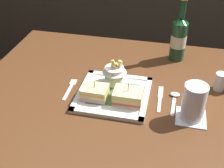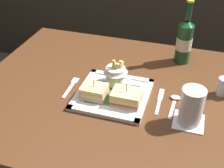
% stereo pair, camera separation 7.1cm
% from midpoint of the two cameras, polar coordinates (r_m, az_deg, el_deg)
% --- Properties ---
extents(dining_table, '(1.05, 0.87, 0.77)m').
position_cam_midpoint_polar(dining_table, '(1.23, -1.91, -7.50)').
color(dining_table, '#54311A').
rests_on(dining_table, ground_plane).
extents(square_plate, '(0.26, 0.26, 0.02)m').
position_cam_midpoint_polar(square_plate, '(1.09, -1.59, -2.09)').
color(square_plate, white).
rests_on(square_plate, dining_table).
extents(sandwich_half_left, '(0.09, 0.07, 0.07)m').
position_cam_midpoint_polar(sandwich_half_left, '(1.06, -5.23, -1.65)').
color(sandwich_half_left, '#D9B585').
rests_on(sandwich_half_left, square_plate).
extents(sandwich_half_right, '(0.10, 0.08, 0.08)m').
position_cam_midpoint_polar(sandwich_half_right, '(1.03, 1.13, -2.47)').
color(sandwich_half_right, beige).
rests_on(sandwich_half_right, square_plate).
extents(fries_cup, '(0.09, 0.09, 0.11)m').
position_cam_midpoint_polar(fries_cup, '(1.11, -1.34, 2.23)').
color(fries_cup, silver).
rests_on(fries_cup, square_plate).
extents(beer_bottle, '(0.07, 0.07, 0.27)m').
position_cam_midpoint_polar(beer_bottle, '(1.30, 11.26, 8.72)').
color(beer_bottle, '#1B4124').
rests_on(beer_bottle, dining_table).
extents(drink_coaster, '(0.10, 0.10, 0.00)m').
position_cam_midpoint_polar(drink_coaster, '(1.02, 13.09, -6.40)').
color(drink_coaster, silver).
rests_on(drink_coaster, dining_table).
extents(water_glass, '(0.08, 0.08, 0.13)m').
position_cam_midpoint_polar(water_glass, '(0.98, 13.51, -3.93)').
color(water_glass, silver).
rests_on(water_glass, dining_table).
extents(fork, '(0.02, 0.14, 0.00)m').
position_cam_midpoint_polar(fork, '(1.14, -9.87, -0.81)').
color(fork, silver).
rests_on(fork, dining_table).
extents(knife, '(0.02, 0.16, 0.00)m').
position_cam_midpoint_polar(knife, '(1.09, 7.45, -2.68)').
color(knife, silver).
rests_on(knife, dining_table).
extents(spoon, '(0.04, 0.14, 0.01)m').
position_cam_midpoint_polar(spoon, '(1.09, 10.21, -2.65)').
color(spoon, silver).
rests_on(spoon, dining_table).
extents(salt_shaker, '(0.04, 0.04, 0.07)m').
position_cam_midpoint_polar(salt_shaker, '(1.17, 18.54, 0.24)').
color(salt_shaker, silver).
rests_on(salt_shaker, dining_table).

